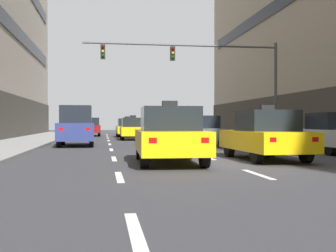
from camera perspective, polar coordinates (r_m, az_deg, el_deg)
ground_plane at (r=13.46m, az=7.34°, el=-4.88°), size 120.00×120.00×0.00m
lane_stripe_l1_s2 at (r=5.06m, az=-4.35°, el=-13.83°), size 0.16×2.00×0.01m
lane_stripe_l1_s3 at (r=9.97m, az=-6.49°, el=-6.73°), size 0.16×2.00×0.01m
lane_stripe_l1_s4 at (r=14.94m, az=-7.20°, el=-4.33°), size 0.16×2.00×0.01m
lane_stripe_l1_s5 at (r=19.93m, az=-7.55°, el=-3.13°), size 0.16×2.00×0.01m
lane_stripe_l1_s6 at (r=24.92m, az=-7.76°, el=-2.41°), size 0.16×2.00×0.01m
lane_stripe_l1_s7 at (r=29.91m, az=-7.90°, el=-1.93°), size 0.16×2.00×0.01m
lane_stripe_l1_s8 at (r=34.91m, az=-8.00°, el=-1.59°), size 0.16×2.00×0.01m
lane_stripe_l1_s9 at (r=39.91m, az=-8.07°, el=-1.33°), size 0.16×2.00×0.01m
lane_stripe_l1_s10 at (r=44.90m, az=-8.13°, el=-1.13°), size 0.16×2.00×0.01m
lane_stripe_l2_s3 at (r=10.62m, az=11.82°, el=-6.29°), size 0.16×2.00×0.01m
lane_stripe_l2_s4 at (r=15.39m, az=5.29°, el=-4.19°), size 0.16×2.00×0.01m
lane_stripe_l2_s5 at (r=20.26m, az=1.89°, el=-3.07°), size 0.16×2.00×0.01m
lane_stripe_l2_s6 at (r=25.19m, az=-0.18°, el=-2.38°), size 0.16×2.00×0.01m
lane_stripe_l2_s7 at (r=30.14m, az=-1.57°, el=-1.91°), size 0.16×2.00×0.01m
lane_stripe_l2_s8 at (r=35.10m, az=-2.57°, el=-1.57°), size 0.16×2.00×0.01m
lane_stripe_l2_s9 at (r=40.07m, az=-3.32°, el=-1.32°), size 0.16×2.00×0.01m
lane_stripe_l2_s10 at (r=45.05m, az=-3.91°, el=-1.12°), size 0.16×2.00×0.01m
lane_stripe_l3_s4 at (r=16.50m, az=16.58°, el=-3.89°), size 0.16×2.00×0.01m
lane_stripe_l3_s5 at (r=21.12m, az=10.79°, el=-2.93°), size 0.16×2.00×0.01m
lane_stripe_l3_s6 at (r=25.88m, az=7.11°, el=-2.30°), size 0.16×2.00×0.01m
lane_stripe_l3_s7 at (r=30.72m, az=4.58°, el=-1.86°), size 0.16×2.00×0.01m
lane_stripe_l3_s8 at (r=35.60m, az=2.75°, el=-1.54°), size 0.16×2.00×0.01m
lane_stripe_l3_s9 at (r=40.51m, az=1.36°, el=-1.30°), size 0.16×2.00×0.01m
lane_stripe_l3_s10 at (r=45.45m, az=0.27°, el=-1.11°), size 0.16×2.00×0.01m
taxi_driving_0 at (r=37.21m, az=-5.47°, el=-0.25°), size 1.84×4.30×1.78m
taxi_driving_1 at (r=14.71m, az=12.78°, el=-1.25°), size 1.92×4.44×1.83m
car_driving_2 at (r=23.46m, az=4.42°, el=-0.65°), size 1.88×4.35×1.62m
taxi_driving_3 at (r=31.17m, az=-4.70°, el=-0.39°), size 1.82×4.28×1.77m
car_driving_4 at (r=23.36m, az=-12.08°, el=-0.02°), size 1.92×4.44×2.13m
car_driving_5 at (r=40.31m, az=-10.30°, el=-0.13°), size 1.94×4.54×1.70m
taxi_driving_6 at (r=13.13m, az=0.15°, el=-1.29°), size 2.09×4.66×1.91m
car_parked_2 at (r=18.76m, az=21.01°, el=-0.90°), size 1.87×4.42×1.65m
traffic_signal_0 at (r=26.61m, az=5.25°, el=8.00°), size 12.02×0.35×6.11m
pedestrian_0 at (r=31.25m, az=13.62°, el=0.08°), size 0.38×0.42×1.58m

